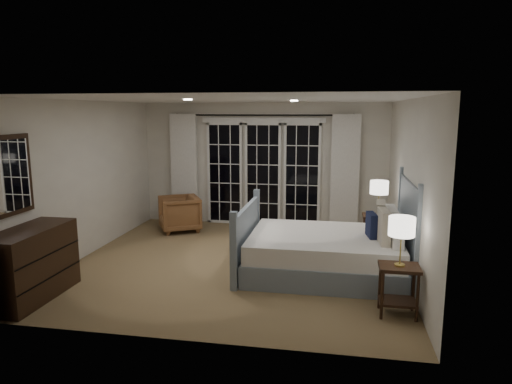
% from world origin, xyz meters
% --- Properties ---
extents(floor, '(5.00, 5.00, 0.00)m').
position_xyz_m(floor, '(0.00, 0.00, 0.00)').
color(floor, olive).
rests_on(floor, ground).
extents(ceiling, '(5.00, 5.00, 0.00)m').
position_xyz_m(ceiling, '(0.00, 0.00, 2.50)').
color(ceiling, white).
rests_on(ceiling, wall_back).
extents(wall_left, '(0.02, 5.00, 2.50)m').
position_xyz_m(wall_left, '(-2.50, 0.00, 1.25)').
color(wall_left, beige).
rests_on(wall_left, floor).
extents(wall_right, '(0.02, 5.00, 2.50)m').
position_xyz_m(wall_right, '(2.50, 0.00, 1.25)').
color(wall_right, beige).
rests_on(wall_right, floor).
extents(wall_back, '(5.00, 0.02, 2.50)m').
position_xyz_m(wall_back, '(0.00, 2.50, 1.25)').
color(wall_back, beige).
rests_on(wall_back, floor).
extents(wall_front, '(5.00, 0.02, 2.50)m').
position_xyz_m(wall_front, '(0.00, -2.50, 1.25)').
color(wall_front, beige).
rests_on(wall_front, floor).
extents(french_doors, '(2.50, 0.04, 2.20)m').
position_xyz_m(french_doors, '(0.00, 2.46, 1.09)').
color(french_doors, black).
rests_on(french_doors, wall_back).
extents(curtain_rod, '(3.50, 0.03, 0.03)m').
position_xyz_m(curtain_rod, '(0.00, 2.40, 2.25)').
color(curtain_rod, black).
rests_on(curtain_rod, wall_back).
extents(curtain_left, '(0.55, 0.10, 2.25)m').
position_xyz_m(curtain_left, '(-1.65, 2.38, 1.15)').
color(curtain_left, white).
rests_on(curtain_left, curtain_rod).
extents(curtain_right, '(0.55, 0.10, 2.25)m').
position_xyz_m(curtain_right, '(1.65, 2.38, 1.15)').
color(curtain_right, white).
rests_on(curtain_right, curtain_rod).
extents(downlight_a, '(0.12, 0.12, 0.01)m').
position_xyz_m(downlight_a, '(0.80, 0.60, 2.49)').
color(downlight_a, white).
rests_on(downlight_a, ceiling).
extents(downlight_b, '(0.12, 0.12, 0.01)m').
position_xyz_m(downlight_b, '(-0.60, -0.40, 2.49)').
color(downlight_b, white).
rests_on(downlight_b, ceiling).
extents(bed, '(2.35, 1.70, 1.38)m').
position_xyz_m(bed, '(1.41, -0.25, 0.34)').
color(bed, gray).
rests_on(bed, floor).
extents(nightstand_left, '(0.46, 0.36, 0.59)m').
position_xyz_m(nightstand_left, '(2.23, -1.48, 0.39)').
color(nightstand_left, '#321A10').
rests_on(nightstand_left, floor).
extents(nightstand_right, '(0.49, 0.39, 0.64)m').
position_xyz_m(nightstand_right, '(2.18, 0.91, 0.42)').
color(nightstand_right, '#321A10').
rests_on(nightstand_right, floor).
extents(lamp_left, '(0.30, 0.30, 0.57)m').
position_xyz_m(lamp_left, '(2.23, -1.48, 1.05)').
color(lamp_left, '#D0B453').
rests_on(lamp_left, nightstand_left).
extents(lamp_right, '(0.30, 0.30, 0.57)m').
position_xyz_m(lamp_right, '(2.18, 0.91, 1.10)').
color(lamp_right, '#D0B453').
rests_on(lamp_right, nightstand_right).
extents(armchair, '(1.02, 1.01, 0.69)m').
position_xyz_m(armchair, '(-1.53, 1.68, 0.35)').
color(armchair, brown).
rests_on(armchair, floor).
extents(dresser, '(0.54, 1.27, 0.90)m').
position_xyz_m(dresser, '(-2.23, -1.80, 0.45)').
color(dresser, '#321A10').
rests_on(dresser, floor).
extents(mirror, '(0.05, 0.85, 1.00)m').
position_xyz_m(mirror, '(-2.47, -1.80, 1.55)').
color(mirror, '#321A10').
rests_on(mirror, wall_left).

